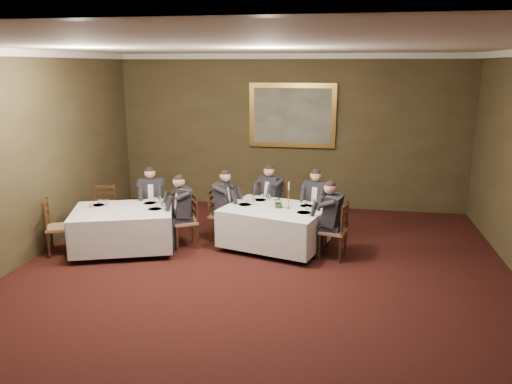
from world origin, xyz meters
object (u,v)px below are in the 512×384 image
(diner_main_backright, at_px, (316,212))
(chair_main_endleft, at_px, (221,225))
(table_second, at_px, (123,226))
(centerpiece, at_px, (279,201))
(chair_sec_endleft, at_px, (60,238))
(diner_sec_endright, at_px, (185,220))
(chair_main_backright, at_px, (316,223))
(candlestick, at_px, (289,198))
(diner_main_backleft, at_px, (271,206))
(diner_main_endleft, at_px, (222,213))
(chair_sec_backright, at_px, (153,219))
(chair_main_backleft, at_px, (271,216))
(diner_sec_backright, at_px, (152,208))
(chair_sec_endright, at_px, (186,232))
(chair_sec_backleft, at_px, (104,221))
(chair_main_endright, at_px, (333,242))
(painting, at_px, (292,116))
(table_main, at_px, (274,224))
(diner_main_endright, at_px, (333,230))

(diner_main_backright, height_order, chair_main_endleft, diner_main_backright)
(table_second, distance_m, centerpiece, 2.82)
(chair_sec_endleft, bearing_deg, diner_sec_endright, 85.20)
(chair_main_backright, distance_m, centerpiece, 1.14)
(centerpiece, bearing_deg, candlestick, -2.84)
(chair_main_backright, bearing_deg, diner_main_backleft, -2.23)
(diner_main_endleft, height_order, chair_sec_backright, diner_main_endleft)
(candlestick, bearing_deg, chair_main_backleft, 114.23)
(diner_sec_backright, height_order, candlestick, diner_sec_backright)
(chair_sec_backright, relative_size, chair_sec_endright, 1.00)
(diner_main_backleft, distance_m, chair_sec_backleft, 3.30)
(chair_main_backleft, xyz_separation_m, diner_main_backleft, (-0.01, -0.01, 0.23))
(chair_sec_endright, distance_m, chair_sec_endleft, 2.20)
(diner_main_backright, distance_m, candlestick, 0.96)
(diner_sec_backright, bearing_deg, chair_main_backright, 167.20)
(diner_sec_backright, bearing_deg, chair_main_backleft, 175.82)
(chair_main_endright, height_order, chair_sec_backright, same)
(diner_main_backright, bearing_deg, centerpiece, 62.30)
(table_second, distance_m, chair_main_endright, 3.73)
(candlestick, bearing_deg, table_second, -168.61)
(diner_sec_endright, bearing_deg, diner_sec_backright, 24.98)
(diner_main_endleft, bearing_deg, centerpiece, 78.24)
(diner_main_backleft, distance_m, chair_sec_backright, 2.37)
(chair_main_backright, height_order, chair_sec_backright, same)
(centerpiece, relative_size, painting, 0.12)
(chair_main_endright, height_order, diner_sec_backright, diner_sec_backright)
(table_main, height_order, chair_sec_backright, chair_sec_backright)
(chair_main_backright, xyz_separation_m, chair_sec_backleft, (-4.08, -0.63, 0.00))
(chair_main_backleft, height_order, centerpiece, centerpiece)
(table_main, bearing_deg, chair_main_backleft, 101.36)
(diner_main_endright, bearing_deg, diner_sec_backright, 92.01)
(diner_sec_endright, bearing_deg, chair_main_backright, -96.57)
(candlestick, bearing_deg, diner_main_endleft, 166.77)
(table_main, distance_m, diner_main_endright, 1.10)
(table_main, bearing_deg, diner_main_backleft, 101.79)
(table_main, bearing_deg, diner_sec_endright, -171.85)
(diner_main_endright, bearing_deg, candlestick, 82.66)
(table_main, bearing_deg, chair_sec_endleft, -165.63)
(chair_sec_endright, bearing_deg, diner_sec_backright, 25.54)
(diner_main_backleft, height_order, centerpiece, diner_main_backleft)
(diner_main_endleft, height_order, diner_sec_backright, same)
(diner_main_endleft, bearing_deg, painting, 159.86)
(chair_main_backleft, xyz_separation_m, chair_sec_endleft, (-3.49, -1.94, 0.00))
(chair_main_backleft, relative_size, diner_main_endleft, 0.74)
(diner_main_backright, relative_size, chair_main_endright, 1.35)
(chair_main_endright, xyz_separation_m, diner_sec_backright, (-3.56, 0.71, 0.23))
(chair_main_endleft, distance_m, chair_sec_endleft, 2.90)
(table_second, distance_m, diner_main_endleft, 1.82)
(chair_main_backleft, height_order, diner_main_endright, diner_main_endright)
(diner_main_endright, xyz_separation_m, centerpiece, (-0.98, 0.31, 0.37))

